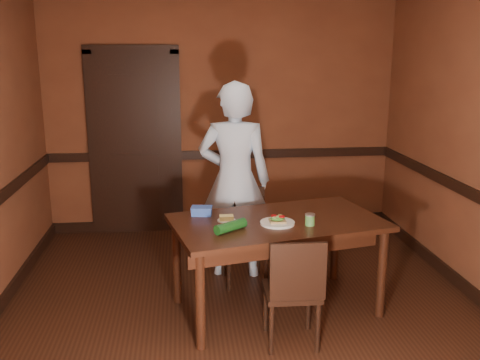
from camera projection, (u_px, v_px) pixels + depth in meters
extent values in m
cube|color=black|center=(245.00, 316.00, 4.33)|extent=(4.00, 4.50, 0.01)
cube|color=brown|center=(222.00, 116.00, 6.18)|extent=(4.00, 0.02, 2.70)
cube|color=brown|center=(324.00, 274.00, 1.83)|extent=(4.00, 0.02, 2.70)
cube|color=black|center=(222.00, 154.00, 6.27)|extent=(4.00, 0.03, 0.10)
cube|color=black|center=(223.00, 223.00, 6.47)|extent=(4.00, 0.03, 0.12)
cube|color=black|center=(477.00, 297.00, 4.52)|extent=(0.03, 4.50, 0.12)
cube|color=black|center=(135.00, 146.00, 6.11)|extent=(0.85, 0.04, 2.05)
cube|color=black|center=(93.00, 147.00, 6.08)|extent=(0.10, 0.06, 2.15)
cube|color=black|center=(177.00, 145.00, 6.18)|extent=(0.10, 0.06, 2.15)
cube|color=black|center=(131.00, 49.00, 5.87)|extent=(1.05, 0.06, 0.10)
cube|color=black|center=(277.00, 265.00, 4.36)|extent=(1.81, 1.26, 0.77)
imported|color=silver|center=(234.00, 181.00, 4.95)|extent=(0.73, 0.54, 1.83)
cylinder|color=silver|center=(277.00, 223.00, 4.17)|extent=(0.27, 0.27, 0.01)
cube|color=#9B7C4B|center=(277.00, 221.00, 4.16)|extent=(0.12, 0.11, 0.02)
ellipsoid|color=#458D2E|center=(277.00, 218.00, 4.16)|extent=(0.11, 0.10, 0.03)
cylinder|color=#B8060B|center=(274.00, 216.00, 4.17)|extent=(0.05, 0.05, 0.01)
cylinder|color=#B8060B|center=(282.00, 217.00, 4.15)|extent=(0.05, 0.05, 0.01)
cylinder|color=#98BB5F|center=(274.00, 218.00, 4.13)|extent=(0.03, 0.03, 0.01)
cylinder|color=#98BB5F|center=(280.00, 215.00, 4.18)|extent=(0.03, 0.03, 0.01)
cylinder|color=#98BB5F|center=(278.00, 216.00, 4.15)|extent=(0.03, 0.03, 0.01)
cylinder|color=#519142|center=(310.00, 220.00, 4.13)|extent=(0.07, 0.07, 0.08)
cylinder|color=beige|center=(310.00, 215.00, 4.12)|extent=(0.08, 0.08, 0.01)
cylinder|color=silver|center=(226.00, 220.00, 4.24)|extent=(0.15, 0.15, 0.01)
cube|color=#EAD370|center=(226.00, 218.00, 4.24)|extent=(0.11, 0.07, 0.04)
cube|color=blue|center=(202.00, 211.00, 4.38)|extent=(0.18, 0.13, 0.06)
cube|color=blue|center=(202.00, 207.00, 4.38)|extent=(0.19, 0.14, 0.01)
cylinder|color=#124214|center=(231.00, 226.00, 4.00)|extent=(0.26, 0.22, 0.08)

